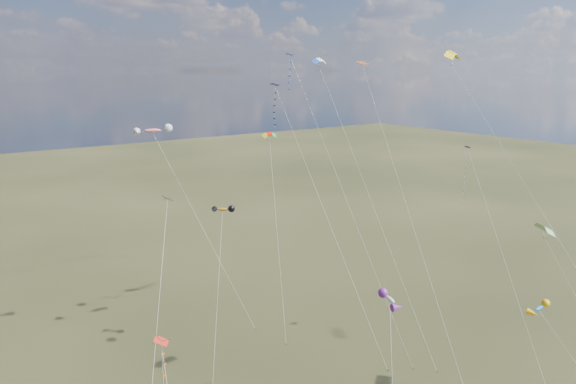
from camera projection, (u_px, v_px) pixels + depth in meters
diamond_black_high at (281, 119)px, 64.51m from camera, size 1.40×21.58×29.88m
diamond_navy_tall at (299, 94)px, 59.90m from camera, size 4.20×18.51×33.44m
diamond_black_mid at (161, 277)px, 43.90m from camera, size 9.31×14.01×20.17m
diamond_red_low at (164, 375)px, 34.76m from camera, size 2.52×9.28×13.87m
diamond_navy_right at (468, 182)px, 60.91m from camera, size 5.97×15.98×22.76m
diamond_orange_center at (391, 156)px, 52.54m from camera, size 1.94×18.41×32.38m
parafoil_yellow at (454, 55)px, 49.78m from camera, size 12.18×19.90×33.76m
parafoil_blue_white at (321, 63)px, 62.26m from camera, size 1.91×20.20×33.24m
parafoil_striped at (546, 227)px, 49.50m from camera, size 6.26×9.45×17.45m
parafoil_tricolor at (270, 135)px, 70.42m from camera, size 8.49×15.09×23.48m
novelty_orange_black at (222, 210)px, 60.17m from camera, size 8.22×10.83×16.03m
novelty_white_purple at (390, 300)px, 40.19m from camera, size 5.79×7.61×14.34m
novelty_redwhite_stripe at (153, 131)px, 62.33m from camera, size 9.88×11.92×24.98m
novelty_blue_yellow at (540, 309)px, 40.73m from camera, size 6.13×9.30×13.42m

